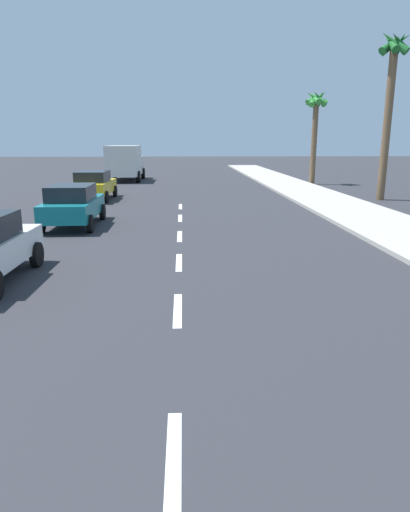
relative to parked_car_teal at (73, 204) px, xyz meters
The scene contains 13 objects.
ground_plane 4.12m from the parked_car_teal, ahead, with size 160.00×160.00×0.00m, color #2D2D33.
sidewalk_strip 12.00m from the parked_car_teal, ahead, with size 3.60×80.00×0.14m, color #B2ADA3.
lane_stripe_2 13.96m from the parked_car_teal, 73.19° to the right, with size 0.16×1.80×0.01m, color white.
lane_stripe_3 9.92m from the parked_car_teal, 65.94° to the right, with size 0.16×1.80×0.01m, color white.
lane_stripe_4 6.88m from the parked_car_teal, 53.84° to the right, with size 0.16×1.80×0.01m, color white.
lane_stripe_5 4.62m from the parked_car_teal, 27.62° to the right, with size 0.16×1.80×0.01m, color white.
lane_stripe_6 4.43m from the parked_car_teal, 22.11° to the left, with size 0.16×1.80×0.01m, color white.
lane_stripe_7 6.54m from the parked_car_teal, 51.62° to the left, with size 0.16×1.80×0.01m, color white.
parked_car_teal is the anchor object (origin of this frame).
parked_car_yellow 8.04m from the parked_car_teal, 95.17° to the left, with size 2.03×4.28×1.57m.
delivery_truck 20.37m from the parked_car_teal, 91.36° to the left, with size 2.74×6.27×2.80m.
palm_tree_far 17.53m from the parked_car_teal, 25.64° to the left, with size 1.77×1.61×8.75m.
palm_tree_distant 22.03m from the parked_car_teal, 50.15° to the left, with size 1.79×1.76×6.86m.
Camera 1 is at (0.13, 3.01, 3.15)m, focal length 31.67 mm.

